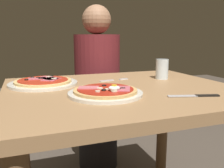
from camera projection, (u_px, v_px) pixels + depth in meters
dining_table at (122, 115)px, 1.09m from camera, size 1.00×0.85×0.75m
pizza_foreground at (106, 92)px, 0.93m from camera, size 0.29×0.29×0.05m
pizza_across_left at (43, 82)px, 1.12m from camera, size 0.31×0.31×0.03m
water_glass_near at (162, 70)px, 1.27m from camera, size 0.07×0.07×0.10m
fork at (112, 80)px, 1.23m from camera, size 0.16×0.04×0.00m
knife at (197, 96)px, 0.90m from camera, size 0.19×0.07×0.01m
diner_person at (97, 93)px, 1.76m from camera, size 0.32×0.32×1.18m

